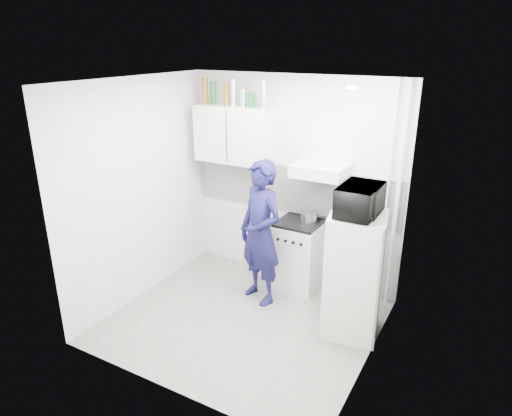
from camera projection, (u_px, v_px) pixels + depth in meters
The scene contains 24 objects.
floor at pixel (243, 320), 5.12m from camera, with size 2.80×2.80×0.00m, color gray.
ceiling at pixel (241, 81), 4.22m from camera, with size 2.80×2.80×0.00m, color white.
wall_back at pixel (293, 181), 5.70m from camera, with size 2.80×2.80×0.00m, color white.
wall_left at pixel (139, 192), 5.31m from camera, with size 2.60×2.60×0.00m, color white.
wall_right at pixel (378, 240), 4.03m from camera, with size 2.60×2.60×0.00m, color white.
person at pixel (261, 233), 5.27m from camera, with size 0.63×0.41×1.73m, color #14113D.
stove at pixel (298, 256), 5.70m from camera, with size 0.54×0.54×0.86m, color silver.
fridge at pixel (354, 275), 4.71m from camera, with size 0.56×0.56×1.35m, color silver.
stove_top at pixel (299, 223), 5.54m from camera, with size 0.51×0.51×0.03m, color black.
saucepan at pixel (309, 217), 5.53m from camera, with size 0.20×0.20×0.11m, color silver.
microwave at pixel (360, 200), 4.43m from camera, with size 0.37×0.54×0.30m, color black.
bottle_a at pixel (205, 91), 5.72m from camera, with size 0.08×0.08×0.32m, color brown.
bottle_b at pixel (213, 93), 5.67m from camera, with size 0.07×0.07×0.28m, color #144C1E.
bottle_c at pixel (226, 94), 5.58m from camera, with size 0.07×0.07×0.28m, color brown.
bottle_d at pixel (233, 93), 5.53m from camera, with size 0.07×0.07×0.32m, color silver.
canister_a at pixel (243, 98), 5.49m from camera, with size 0.09×0.09×0.21m, color silver.
canister_b at pixel (251, 100), 5.44m from camera, with size 0.09×0.09×0.17m, color #144C1E.
bottle_e at pixel (263, 95), 5.34m from camera, with size 0.08×0.08×0.32m, color silver.
upper_cabinet at pixel (234, 134), 5.71m from camera, with size 1.00×0.35×0.70m, color silver.
range_hood at pixel (321, 170), 5.19m from camera, with size 0.60×0.50×0.14m, color silver.
backsplash at pixel (293, 189), 5.72m from camera, with size 2.74×0.03×0.60m, color white.
pipe_a at pixel (397, 200), 5.04m from camera, with size 0.05×0.05×2.60m, color silver.
pipe_b at pixel (386, 198), 5.09m from camera, with size 0.04×0.04×2.60m, color silver.
ceiling_spot_fixture at pixel (352, 88), 3.94m from camera, with size 0.10×0.10×0.02m, color white.
Camera 1 is at (2.25, -3.75, 2.95)m, focal length 32.00 mm.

